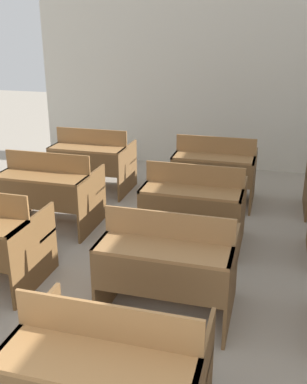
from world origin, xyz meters
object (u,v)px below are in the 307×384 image
Objects in this scene: bench_third_left at (50,190)px; bench_back_left at (93,160)px; bench_back_center at (215,170)px; bench_front_center at (109,373)px; bench_second_center at (168,263)px; bench_third_center at (194,205)px.

bench_back_left is at bearing 90.07° from bench_third_left.
bench_third_left and bench_back_center have the same top height.
bench_front_center is 3.23m from bench_third_left.
bench_back_left and bench_back_center have the same top height.
bench_third_left is 1.00× the size of bench_back_center.
bench_third_left is (-1.82, 1.37, 0.00)m from bench_second_center.
bench_front_center and bench_back_left have the same top height.
bench_back_center is at bearing 88.35° from bench_third_center.
bench_third_left is at bearing -143.54° from bench_back_center.
bench_third_left is 2.26m from bench_back_center.
bench_back_left is (-1.78, 1.34, 0.00)m from bench_third_center.
bench_third_center is (1.78, -0.00, 0.00)m from bench_third_left.
bench_back_left is (-0.00, 1.34, 0.00)m from bench_third_left.
bench_back_center is at bearing 0.15° from bench_back_left.
bench_third_left is at bearing 179.85° from bench_third_center.
bench_third_left is at bearing 143.12° from bench_second_center.
bench_back_left is 1.82m from bench_back_center.
bench_back_center is at bearing 89.58° from bench_front_center.
bench_back_left is 1.00× the size of bench_back_center.
bench_front_center is at bearing -89.81° from bench_third_center.
bench_front_center is 1.00× the size of bench_back_center.
bench_third_center is (-0.01, 2.68, 0.00)m from bench_front_center.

